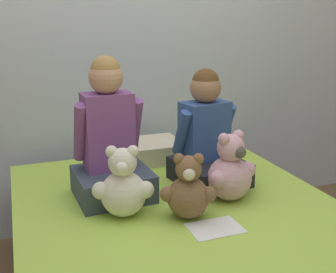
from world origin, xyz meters
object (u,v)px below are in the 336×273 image
child_on_left (110,143)px  teddy_bear_held_by_right_child (230,171)px  pillow_at_headboard (139,152)px  teddy_bear_between_children (188,191)px  sign_card (215,228)px  child_on_right (207,139)px  teddy_bear_held_by_left_child (123,187)px

child_on_left → teddy_bear_held_by_right_child: 0.56m
child_on_left → pillow_at_headboard: 0.52m
child_on_left → teddy_bear_between_children: child_on_left is taller
teddy_bear_between_children → sign_card: teddy_bear_between_children is taller
child_on_left → child_on_right: bearing=-2.9°
teddy_bear_between_children → pillow_at_headboard: teddy_bear_between_children is taller
teddy_bear_held_by_right_child → teddy_bear_held_by_left_child: bearing=161.2°
sign_card → child_on_right: bearing=69.0°
teddy_bear_held_by_left_child → teddy_bear_between_children: size_ratio=1.10×
teddy_bear_held_by_left_child → sign_card: 0.41m
teddy_bear_held_by_right_child → pillow_at_headboard: bearing=93.1°
pillow_at_headboard → teddy_bear_held_by_left_child: bearing=-112.0°
teddy_bear_held_by_left_child → pillow_at_headboard: 0.68m
child_on_right → sign_card: 0.55m
teddy_bear_between_children → teddy_bear_held_by_right_child: bearing=42.1°
child_on_right → teddy_bear_held_by_left_child: child_on_right is taller
child_on_right → sign_card: child_on_right is taller
teddy_bear_held_by_right_child → teddy_bear_between_children: bearing=-175.5°
teddy_bear_held_by_left_child → pillow_at_headboard: teddy_bear_held_by_left_child is taller
teddy_bear_held_by_right_child → sign_card: bearing=-146.3°
child_on_right → teddy_bear_held_by_left_child: (-0.49, -0.23, -0.09)m
teddy_bear_held_by_right_child → pillow_at_headboard: (-0.24, 0.64, -0.08)m
teddy_bear_between_children → child_on_right: bearing=74.7°
pillow_at_headboard → sign_card: size_ratio=2.32×
teddy_bear_held_by_left_child → teddy_bear_held_by_right_child: bearing=16.3°
child_on_left → teddy_bear_between_children: 0.44m
pillow_at_headboard → teddy_bear_held_by_right_child: bearing=-69.5°
pillow_at_headboard → child_on_left: bearing=-122.3°
child_on_left → sign_card: bearing=-59.7°
sign_card → child_on_left: bearing=123.4°
child_on_right → teddy_bear_held_by_right_child: child_on_right is taller
teddy_bear_held_by_right_child → teddy_bear_between_children: 0.27m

